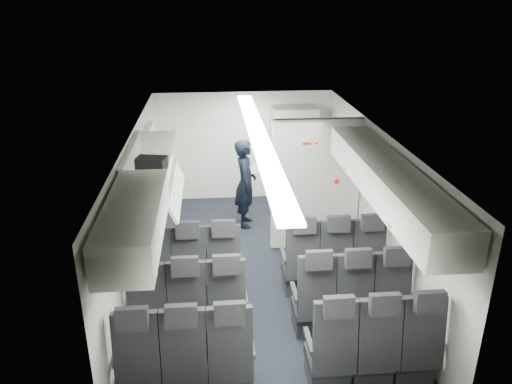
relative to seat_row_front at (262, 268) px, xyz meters
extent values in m
cube|color=black|center=(0.00, 0.53, -0.41)|extent=(3.40, 6.00, 0.01)
cube|color=white|center=(0.00, 0.53, 1.75)|extent=(3.40, 6.00, 0.01)
cube|color=silver|center=(0.00, 3.53, 0.67)|extent=(3.40, 0.01, 2.15)
cube|color=silver|center=(0.00, -2.47, 0.67)|extent=(3.40, 0.01, 2.15)
cube|color=silver|center=(-1.70, 0.53, 0.67)|extent=(0.01, 6.00, 2.15)
cube|color=silver|center=(1.70, 0.53, 0.67)|extent=(0.01, 6.00, 2.15)
cube|color=white|center=(0.00, 0.53, 1.71)|extent=(0.25, 5.52, 0.03)
cube|color=#262528|center=(-1.42, 0.08, -0.13)|extent=(0.44, 0.46, 0.12)
cube|color=#2D2D33|center=(-1.42, 0.08, -0.29)|extent=(0.42, 0.42, 0.22)
cube|color=#262528|center=(-1.42, -0.14, 0.32)|extent=(0.44, 0.20, 0.80)
cube|color=#262528|center=(-1.42, -0.19, 0.72)|extent=(0.30, 0.12, 0.23)
cube|color=#2D2D33|center=(-1.64, 0.05, 0.15)|extent=(0.05, 0.40, 0.06)
cube|color=#2D2D33|center=(-1.20, 0.05, 0.15)|extent=(0.05, 0.40, 0.06)
cube|color=#262528|center=(-0.97, 0.08, -0.13)|extent=(0.44, 0.46, 0.12)
cube|color=#2D2D33|center=(-0.97, 0.08, -0.29)|extent=(0.42, 0.42, 0.22)
cube|color=#262528|center=(-0.97, -0.14, 0.32)|extent=(0.44, 0.20, 0.80)
cube|color=#262528|center=(-0.97, -0.19, 0.72)|extent=(0.30, 0.12, 0.23)
cube|color=#2D2D33|center=(-1.19, 0.05, 0.15)|extent=(0.05, 0.40, 0.06)
cube|color=#2D2D33|center=(-0.75, 0.05, 0.15)|extent=(0.05, 0.40, 0.06)
cube|color=#262528|center=(-0.52, 0.08, -0.13)|extent=(0.44, 0.46, 0.12)
cube|color=#2D2D33|center=(-0.52, 0.08, -0.29)|extent=(0.42, 0.42, 0.22)
cube|color=#262528|center=(-0.52, -0.14, 0.32)|extent=(0.44, 0.20, 0.80)
cube|color=#262528|center=(-0.52, -0.19, 0.72)|extent=(0.30, 0.12, 0.23)
cube|color=#2D2D33|center=(-0.74, 0.05, 0.15)|extent=(0.05, 0.40, 0.06)
cube|color=#2D2D33|center=(-0.30, 0.05, 0.15)|extent=(0.05, 0.40, 0.06)
cube|color=#262528|center=(0.52, 0.08, -0.13)|extent=(0.44, 0.46, 0.12)
cube|color=#2D2D33|center=(0.52, 0.08, -0.29)|extent=(0.42, 0.42, 0.22)
cube|color=#262528|center=(0.52, -0.14, 0.32)|extent=(0.44, 0.20, 0.80)
cube|color=#262528|center=(0.52, -0.19, 0.72)|extent=(0.30, 0.12, 0.23)
cube|color=#2D2D33|center=(0.30, 0.05, 0.15)|extent=(0.05, 0.40, 0.06)
cube|color=#2D2D33|center=(0.74, 0.05, 0.15)|extent=(0.05, 0.40, 0.06)
cube|color=#262528|center=(0.97, 0.08, -0.13)|extent=(0.44, 0.46, 0.12)
cube|color=#2D2D33|center=(0.97, 0.08, -0.29)|extent=(0.42, 0.42, 0.22)
cube|color=#262528|center=(0.97, -0.14, 0.32)|extent=(0.44, 0.20, 0.80)
cube|color=#262528|center=(0.97, -0.19, 0.72)|extent=(0.30, 0.12, 0.23)
cube|color=#2D2D33|center=(0.75, 0.05, 0.15)|extent=(0.05, 0.40, 0.06)
cube|color=#2D2D33|center=(1.19, 0.05, 0.15)|extent=(0.05, 0.40, 0.06)
cube|color=#262528|center=(1.42, 0.08, -0.13)|extent=(0.44, 0.46, 0.12)
cube|color=#2D2D33|center=(1.42, 0.08, -0.29)|extent=(0.42, 0.42, 0.22)
cube|color=#262528|center=(1.42, -0.14, 0.32)|extent=(0.44, 0.20, 0.80)
cube|color=#262528|center=(1.42, -0.19, 0.72)|extent=(0.30, 0.12, 0.23)
cube|color=#2D2D33|center=(1.20, 0.05, 0.15)|extent=(0.05, 0.40, 0.06)
cube|color=#2D2D33|center=(1.64, 0.05, 0.15)|extent=(0.05, 0.40, 0.06)
cube|color=#262528|center=(-1.42, -0.82, -0.13)|extent=(0.44, 0.46, 0.12)
cube|color=#2D2D33|center=(-1.42, -0.82, -0.29)|extent=(0.42, 0.42, 0.22)
cube|color=#262528|center=(-1.42, -1.04, 0.32)|extent=(0.44, 0.20, 0.80)
cube|color=#262528|center=(-1.42, -1.09, 0.72)|extent=(0.30, 0.12, 0.23)
cube|color=#2D2D33|center=(-1.64, -0.85, 0.15)|extent=(0.05, 0.40, 0.06)
cube|color=#2D2D33|center=(-1.20, -0.85, 0.15)|extent=(0.05, 0.40, 0.06)
cube|color=#262528|center=(-0.97, -0.82, -0.13)|extent=(0.44, 0.46, 0.12)
cube|color=#2D2D33|center=(-0.97, -0.82, -0.29)|extent=(0.42, 0.42, 0.22)
cube|color=#262528|center=(-0.97, -1.04, 0.32)|extent=(0.44, 0.20, 0.80)
cube|color=#262528|center=(-0.97, -1.09, 0.72)|extent=(0.30, 0.12, 0.23)
cube|color=#2D2D33|center=(-1.19, -0.85, 0.15)|extent=(0.05, 0.40, 0.06)
cube|color=#2D2D33|center=(-0.75, -0.85, 0.15)|extent=(0.05, 0.40, 0.06)
cube|color=#262528|center=(-0.52, -0.82, -0.13)|extent=(0.44, 0.46, 0.12)
cube|color=#2D2D33|center=(-0.52, -0.82, -0.29)|extent=(0.42, 0.42, 0.22)
cube|color=#262528|center=(-0.52, -1.04, 0.32)|extent=(0.44, 0.20, 0.80)
cube|color=#262528|center=(-0.52, -1.09, 0.72)|extent=(0.30, 0.12, 0.23)
cube|color=#2D2D33|center=(-0.74, -0.85, 0.15)|extent=(0.05, 0.40, 0.06)
cube|color=#2D2D33|center=(-0.30, -0.85, 0.15)|extent=(0.05, 0.40, 0.06)
cube|color=#262528|center=(0.52, -0.82, -0.13)|extent=(0.44, 0.46, 0.12)
cube|color=#2D2D33|center=(0.52, -0.82, -0.29)|extent=(0.42, 0.42, 0.22)
cube|color=#262528|center=(0.52, -1.04, 0.32)|extent=(0.44, 0.20, 0.80)
cube|color=#262528|center=(0.52, -1.09, 0.72)|extent=(0.30, 0.12, 0.23)
cube|color=#2D2D33|center=(0.30, -0.85, 0.15)|extent=(0.05, 0.40, 0.06)
cube|color=#2D2D33|center=(0.74, -0.85, 0.15)|extent=(0.05, 0.40, 0.06)
cube|color=#262528|center=(0.97, -0.82, -0.13)|extent=(0.44, 0.46, 0.12)
cube|color=#2D2D33|center=(0.97, -0.82, -0.29)|extent=(0.42, 0.42, 0.22)
cube|color=#262528|center=(0.97, -1.04, 0.32)|extent=(0.44, 0.20, 0.80)
cube|color=#262528|center=(0.97, -1.09, 0.72)|extent=(0.30, 0.12, 0.23)
cube|color=#2D2D33|center=(0.75, -0.85, 0.15)|extent=(0.05, 0.40, 0.06)
cube|color=#2D2D33|center=(1.19, -0.85, 0.15)|extent=(0.05, 0.40, 0.06)
cube|color=#262528|center=(1.42, -0.82, -0.13)|extent=(0.44, 0.46, 0.12)
cube|color=#2D2D33|center=(1.42, -0.82, -0.29)|extent=(0.42, 0.42, 0.22)
cube|color=#262528|center=(1.42, -1.04, 0.32)|extent=(0.44, 0.20, 0.80)
cube|color=#262528|center=(1.42, -1.09, 0.72)|extent=(0.30, 0.12, 0.23)
cube|color=#2D2D33|center=(1.20, -0.85, 0.15)|extent=(0.05, 0.40, 0.06)
cube|color=#2D2D33|center=(1.64, -0.85, 0.15)|extent=(0.05, 0.40, 0.06)
cube|color=#262528|center=(-1.42, -1.72, -0.13)|extent=(0.44, 0.46, 0.12)
cube|color=#2D2D33|center=(-1.42, -1.72, -0.29)|extent=(0.42, 0.42, 0.22)
cube|color=#262528|center=(-1.42, -1.94, 0.32)|extent=(0.44, 0.20, 0.80)
cube|color=#262528|center=(-1.42, -1.99, 0.72)|extent=(0.30, 0.12, 0.23)
cube|color=#2D2D33|center=(-1.64, -1.75, 0.15)|extent=(0.05, 0.40, 0.06)
cube|color=#2D2D33|center=(-1.20, -1.75, 0.15)|extent=(0.05, 0.40, 0.06)
cube|color=#262528|center=(-0.97, -1.72, -0.13)|extent=(0.44, 0.46, 0.12)
cube|color=#2D2D33|center=(-0.97, -1.72, -0.29)|extent=(0.42, 0.42, 0.22)
cube|color=#262528|center=(-0.97, -1.94, 0.32)|extent=(0.44, 0.20, 0.80)
cube|color=#262528|center=(-0.97, -1.99, 0.72)|extent=(0.30, 0.12, 0.23)
cube|color=#2D2D33|center=(-1.19, -1.75, 0.15)|extent=(0.05, 0.40, 0.06)
cube|color=#2D2D33|center=(-0.75, -1.75, 0.15)|extent=(0.05, 0.40, 0.06)
cube|color=#262528|center=(-0.52, -1.72, -0.13)|extent=(0.44, 0.46, 0.12)
cube|color=#2D2D33|center=(-0.52, -1.72, -0.29)|extent=(0.42, 0.42, 0.22)
cube|color=#262528|center=(-0.52, -1.94, 0.32)|extent=(0.44, 0.20, 0.80)
cube|color=#262528|center=(-0.52, -1.99, 0.72)|extent=(0.30, 0.12, 0.23)
cube|color=#2D2D33|center=(-0.74, -1.75, 0.15)|extent=(0.05, 0.40, 0.06)
cube|color=#2D2D33|center=(-0.30, -1.75, 0.15)|extent=(0.05, 0.40, 0.06)
cube|color=#262528|center=(0.52, -1.72, -0.13)|extent=(0.44, 0.46, 0.12)
cube|color=#2D2D33|center=(0.52, -1.72, -0.29)|extent=(0.42, 0.42, 0.22)
cube|color=#262528|center=(0.52, -1.94, 0.32)|extent=(0.44, 0.20, 0.80)
cube|color=#262528|center=(0.52, -1.99, 0.72)|extent=(0.30, 0.12, 0.23)
cube|color=#2D2D33|center=(0.30, -1.75, 0.15)|extent=(0.05, 0.40, 0.06)
cube|color=#2D2D33|center=(0.74, -1.75, 0.15)|extent=(0.05, 0.40, 0.06)
cube|color=#262528|center=(0.97, -1.72, -0.13)|extent=(0.44, 0.46, 0.12)
cube|color=#2D2D33|center=(0.97, -1.72, -0.29)|extent=(0.42, 0.42, 0.22)
cube|color=#262528|center=(0.97, -1.94, 0.32)|extent=(0.44, 0.20, 0.80)
cube|color=#262528|center=(0.97, -1.99, 0.72)|extent=(0.30, 0.12, 0.23)
cube|color=#2D2D33|center=(0.75, -1.75, 0.15)|extent=(0.05, 0.40, 0.06)
cube|color=#2D2D33|center=(1.19, -1.75, 0.15)|extent=(0.05, 0.40, 0.06)
cube|color=#262528|center=(1.42, -1.72, -0.13)|extent=(0.44, 0.46, 0.12)
cube|color=#2D2D33|center=(1.42, -1.72, -0.29)|extent=(0.42, 0.42, 0.22)
cube|color=#262528|center=(1.42, -1.94, 0.32)|extent=(0.44, 0.20, 0.80)
cube|color=#262528|center=(1.42, -1.99, 0.72)|extent=(0.30, 0.12, 0.23)
cube|color=#2D2D33|center=(1.20, -1.75, 0.15)|extent=(0.05, 0.40, 0.06)
cube|color=#2D2D33|center=(1.64, -1.75, 0.15)|extent=(0.05, 0.40, 0.06)
cube|color=white|center=(-1.40, -1.47, 1.46)|extent=(0.52, 1.80, 0.40)
cylinder|color=slate|center=(-1.15, -1.47, 1.30)|extent=(0.04, 0.10, 0.04)
cube|color=#9E9E93|center=(-1.40, 0.28, 1.26)|extent=(0.52, 1.70, 0.04)
cube|color=white|center=(-1.66, 0.28, 1.46)|extent=(0.06, 1.70, 0.44)
cube|color=white|center=(-1.40, -0.55, 1.46)|extent=(0.52, 0.04, 0.40)
cube|color=white|center=(-1.40, 1.11, 1.46)|extent=(0.52, 0.04, 0.40)
cube|color=white|center=(-1.15, 0.28, 1.15)|extent=(0.21, 1.61, 0.38)
cube|color=white|center=(1.40, -1.47, 1.46)|extent=(0.52, 1.80, 0.40)
cylinder|color=slate|center=(1.15, -1.47, 1.30)|extent=(0.04, 0.10, 0.04)
cube|color=white|center=(1.40, 0.28, 1.46)|extent=(0.52, 1.70, 0.40)
cylinder|color=slate|center=(1.15, 0.28, 1.30)|extent=(0.04, 0.10, 0.04)
cube|color=silver|center=(0.98, 1.33, 0.67)|extent=(1.40, 0.12, 2.13)
cube|color=white|center=(0.85, 1.26, 1.38)|extent=(0.24, 0.01, 0.10)
cube|color=red|center=(0.80, 1.25, 1.38)|extent=(0.13, 0.01, 0.04)
cube|color=red|center=(0.95, 1.25, 1.38)|extent=(0.05, 0.01, 0.03)
cylinder|color=white|center=(1.30, 1.26, 0.75)|extent=(0.11, 0.01, 0.11)
cylinder|color=red|center=(1.30, 1.26, 0.75)|extent=(0.09, 0.01, 0.09)
cube|color=#939399|center=(0.95, 3.25, 0.55)|extent=(0.85, 0.50, 1.90)
cube|color=#3F3F42|center=(0.95, 2.99, 0.10)|extent=(0.80, 0.01, 0.02)
cube|color=#3F3F42|center=(0.95, 2.99, 0.60)|extent=(0.80, 0.01, 0.02)
cube|color=#3F3F42|center=(0.95, 2.99, 1.10)|extent=(0.80, 0.01, 0.02)
cube|color=silver|center=(-1.64, 2.08, 0.55)|extent=(0.10, 0.92, 1.86)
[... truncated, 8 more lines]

